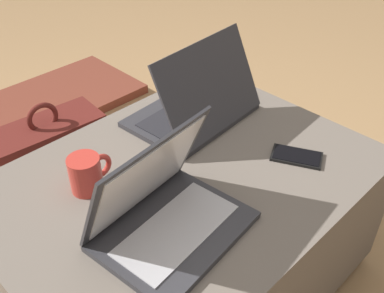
# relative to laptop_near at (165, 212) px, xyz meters

# --- Properties ---
(ground_plane) EXTENTS (14.00, 14.00, 0.00)m
(ground_plane) POSITION_rel_laptop_near_xyz_m (0.16, 0.10, -0.50)
(ground_plane) COLOR tan
(ottoman) EXTENTS (0.97, 0.73, 0.45)m
(ottoman) POSITION_rel_laptop_near_xyz_m (0.16, 0.10, -0.28)
(ottoman) COLOR #3D3832
(ottoman) RESTS_ON ground_plane
(laptop_near) EXTENTS (0.35, 0.28, 0.24)m
(laptop_near) POSITION_rel_laptop_near_xyz_m (0.00, 0.00, 0.00)
(laptop_near) COLOR #333338
(laptop_near) RESTS_ON ottoman
(laptop_far) EXTENTS (0.38, 0.28, 0.25)m
(laptop_far) POSITION_rel_laptop_near_xyz_m (0.36, 0.26, 0.00)
(laptop_far) COLOR #333338
(laptop_far) RESTS_ON ottoman
(cell_phone) EXTENTS (0.12, 0.15, 0.01)m
(cell_phone) POSITION_rel_laptop_near_xyz_m (0.42, -0.06, -0.05)
(cell_phone) COLOR black
(cell_phone) RESTS_ON ottoman
(backpack) EXTENTS (0.36, 0.22, 0.51)m
(backpack) POSITION_rel_laptop_near_xyz_m (0.04, 0.60, -0.29)
(backpack) COLOR #5B1E19
(backpack) RESTS_ON ground_plane
(coffee_mug) EXTENTS (0.12, 0.08, 0.09)m
(coffee_mug) POSITION_rel_laptop_near_xyz_m (-0.04, 0.23, -0.00)
(coffee_mug) COLOR red
(coffee_mug) RESTS_ON ottoman
(fireplace_hearth) EXTENTS (1.40, 0.50, 0.04)m
(fireplace_hearth) POSITION_rel_laptop_near_xyz_m (0.16, 1.35, -0.48)
(fireplace_hearth) COLOR brown
(fireplace_hearth) RESTS_ON ground_plane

